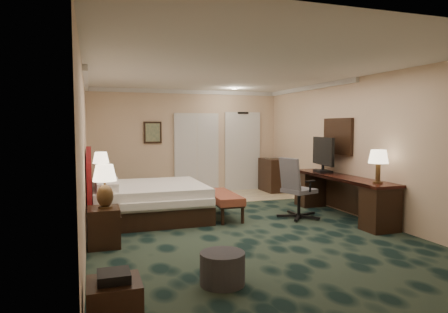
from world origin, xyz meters
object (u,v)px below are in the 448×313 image
object	(u,v)px
nightstand_near	(104,227)
lamp_far	(101,167)
desk_chair	(299,188)
minibar	(272,175)
side_table	(115,309)
nightstand_far	(100,196)
lamp_near	(105,186)
bed_bench	(222,205)
tv	(323,155)
ottoman	(222,268)
desk	(340,196)
bed	(149,201)

from	to	relation	value
nightstand_near	lamp_far	world-z (taller)	lamp_far
desk_chair	minibar	distance (m)	3.11
side_table	minibar	world-z (taller)	minibar
nightstand_near	nightstand_far	world-z (taller)	nightstand_far
nightstand_near	lamp_near	bearing A→B (deg)	-51.21
nightstand_near	bed_bench	distance (m)	2.56
nightstand_far	lamp_far	distance (m)	0.62
bed_bench	tv	xyz separation A→B (m)	(2.20, -0.04, 0.93)
nightstand_near	minibar	size ratio (longest dim) A/B	0.64
lamp_far	nightstand_near	bearing A→B (deg)	-90.95
desk_chair	tv	bearing A→B (deg)	13.25
nightstand_far	nightstand_near	bearing A→B (deg)	-90.34
ottoman	desk	world-z (taller)	desk
desk	desk_chair	xyz separation A→B (m)	(-0.83, 0.15, 0.19)
bed	nightstand_far	xyz separation A→B (m)	(-0.87, 1.00, -0.02)
nightstand_near	lamp_near	world-z (taller)	lamp_near
lamp_near	ottoman	distance (m)	2.32
tv	desk_chair	world-z (taller)	tv
desk	ottoman	bearing A→B (deg)	-142.90
nightstand_far	lamp_near	size ratio (longest dim) A/B	0.95
lamp_far	minibar	bearing A→B (deg)	14.28
tv	minibar	xyz separation A→B (m)	(0.02, 2.48, -0.72)
side_table	tv	distance (m)	5.96
ottoman	lamp_near	bearing A→B (deg)	122.28
lamp_far	side_table	size ratio (longest dim) A/B	1.31
nightstand_far	lamp_far	world-z (taller)	lamp_far
ottoman	minibar	xyz separation A→B (m)	(3.26, 5.57, 0.26)
nightstand_far	desk_chair	xyz separation A→B (m)	(3.59, -1.88, 0.28)
side_table	desk	size ratio (longest dim) A/B	0.17
bed_bench	minibar	size ratio (longest dim) A/B	1.56
nightstand_far	side_table	xyz separation A→B (m)	(-0.01, -5.24, -0.07)
lamp_far	desk_chair	xyz separation A→B (m)	(3.57, -1.86, -0.34)
desk	side_table	bearing A→B (deg)	-144.12
lamp_near	minibar	world-z (taller)	lamp_near
nightstand_far	desk_chair	bearing A→B (deg)	-27.64
bed	lamp_near	distance (m)	1.90
lamp_far	bed_bench	distance (m)	2.65
lamp_near	lamp_far	world-z (taller)	lamp_far
nightstand_near	desk	distance (m)	4.47
side_table	nightstand_far	bearing A→B (deg)	89.86
tv	minibar	size ratio (longest dim) A/B	1.07
nightstand_near	desk	size ratio (longest dim) A/B	0.21
tv	nightstand_far	bearing A→B (deg)	171.47
lamp_far	desk_chair	distance (m)	4.03
lamp_near	ottoman	size ratio (longest dim) A/B	1.26
bed	minibar	size ratio (longest dim) A/B	2.32
ottoman	desk_chair	world-z (taller)	desk_chair
bed_bench	minibar	distance (m)	3.31
lamp_far	minibar	world-z (taller)	lamp_far
desk_chair	minibar	xyz separation A→B (m)	(0.86, 2.98, -0.14)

